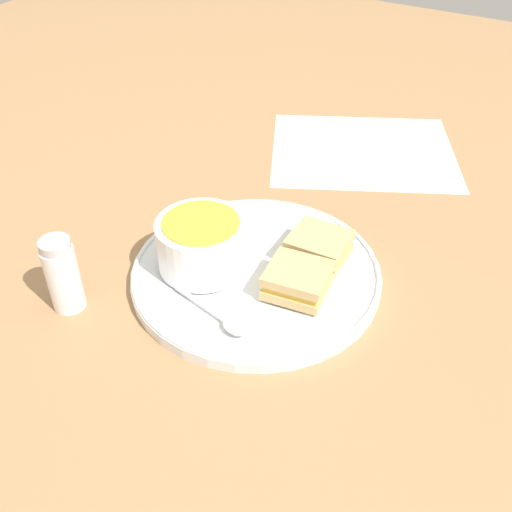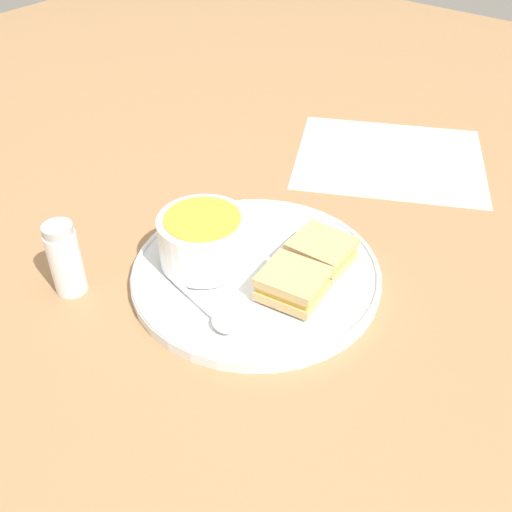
{
  "view_description": "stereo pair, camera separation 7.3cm",
  "coord_description": "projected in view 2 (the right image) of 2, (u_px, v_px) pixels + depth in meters",
  "views": [
    {
      "loc": [
        -0.49,
        -0.29,
        0.49
      ],
      "look_at": [
        0.0,
        0.0,
        0.04
      ],
      "focal_mm": 42.0,
      "sensor_mm": 36.0,
      "label": 1
    },
    {
      "loc": [
        -0.45,
        -0.35,
        0.49
      ],
      "look_at": [
        0.0,
        0.0,
        0.04
      ],
      "focal_mm": 42.0,
      "sensor_mm": 36.0,
      "label": 2
    }
  ],
  "objects": [
    {
      "name": "sandwich_half_near",
      "position": [
        293.0,
        283.0,
        0.69
      ],
      "size": [
        0.07,
        0.08,
        0.03
      ],
      "rotation": [
        0.0,
        0.0,
        4.85
      ],
      "color": "tan",
      "rests_on": "plate"
    },
    {
      "name": "sandwich_half_far",
      "position": [
        321.0,
        251.0,
        0.74
      ],
      "size": [
        0.07,
        0.07,
        0.03
      ],
      "rotation": [
        0.0,
        0.0,
        4.75
      ],
      "color": "tan",
      "rests_on": "plate"
    },
    {
      "name": "plate",
      "position": [
        256.0,
        272.0,
        0.74
      ],
      "size": [
        0.31,
        0.31,
        0.02
      ],
      "color": "white",
      "rests_on": "ground_plane"
    },
    {
      "name": "menu_sheet",
      "position": [
        389.0,
        158.0,
        0.99
      ],
      "size": [
        0.36,
        0.38,
        0.0
      ],
      "rotation": [
        0.0,
        0.0,
        0.47
      ],
      "color": "white",
      "rests_on": "ground_plane"
    },
    {
      "name": "salt_shaker",
      "position": [
        65.0,
        259.0,
        0.71
      ],
      "size": [
        0.04,
        0.04,
        0.1
      ],
      "color": "silver",
      "rests_on": "ground_plane"
    },
    {
      "name": "ground_plane",
      "position": [
        256.0,
        278.0,
        0.75
      ],
      "size": [
        2.4,
        2.4,
        0.0
      ],
      "primitive_type": "plane",
      "color": "#9E754C"
    },
    {
      "name": "soup_bowl",
      "position": [
        204.0,
        239.0,
        0.73
      ],
      "size": [
        0.11,
        0.11,
        0.06
      ],
      "color": "white",
      "rests_on": "plate"
    },
    {
      "name": "spoon",
      "position": [
        219.0,
        320.0,
        0.66
      ],
      "size": [
        0.04,
        0.12,
        0.01
      ],
      "rotation": [
        0.0,
        0.0,
        10.78
      ],
      "color": "silver",
      "rests_on": "plate"
    }
  ]
}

